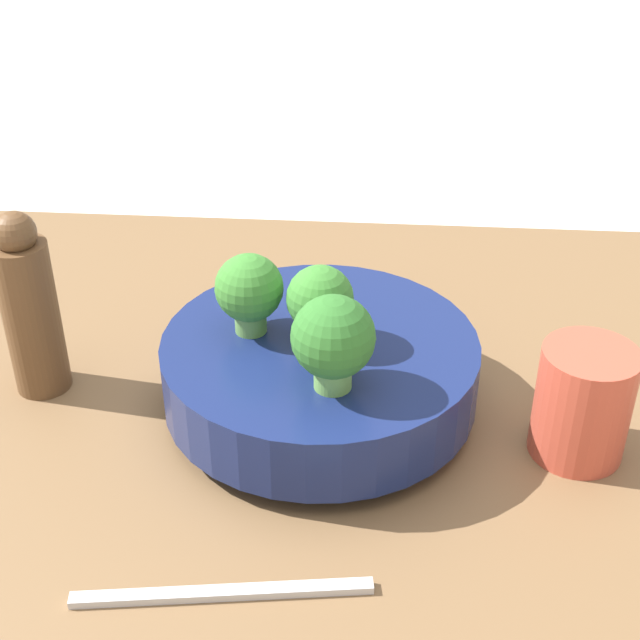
{
  "coord_description": "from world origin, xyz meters",
  "views": [
    {
      "loc": [
        0.03,
        -0.56,
        0.5
      ],
      "look_at": [
        -0.01,
        0.04,
        0.13
      ],
      "focal_mm": 50.0,
      "sensor_mm": 36.0,
      "label": 1
    }
  ],
  "objects_px": {
    "bowl": "(320,370)",
    "cup": "(583,405)",
    "pepper_mill": "(30,308)",
    "fork": "(223,593)"
  },
  "relations": [
    {
      "from": "bowl",
      "to": "cup",
      "type": "bearing_deg",
      "value": -10.87
    },
    {
      "from": "bowl",
      "to": "pepper_mill",
      "type": "distance_m",
      "value": 0.25
    },
    {
      "from": "fork",
      "to": "bowl",
      "type": "bearing_deg",
      "value": 76.65
    },
    {
      "from": "cup",
      "to": "pepper_mill",
      "type": "xyz_separation_m",
      "value": [
        -0.45,
        0.06,
        0.03
      ]
    },
    {
      "from": "pepper_mill",
      "to": "fork",
      "type": "bearing_deg",
      "value": -48.4
    },
    {
      "from": "cup",
      "to": "fork",
      "type": "distance_m",
      "value": 0.31
    },
    {
      "from": "bowl",
      "to": "cup",
      "type": "height_order",
      "value": "cup"
    },
    {
      "from": "pepper_mill",
      "to": "bowl",
      "type": "bearing_deg",
      "value": -3.68
    },
    {
      "from": "cup",
      "to": "fork",
      "type": "height_order",
      "value": "cup"
    },
    {
      "from": "cup",
      "to": "pepper_mill",
      "type": "distance_m",
      "value": 0.45
    }
  ]
}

